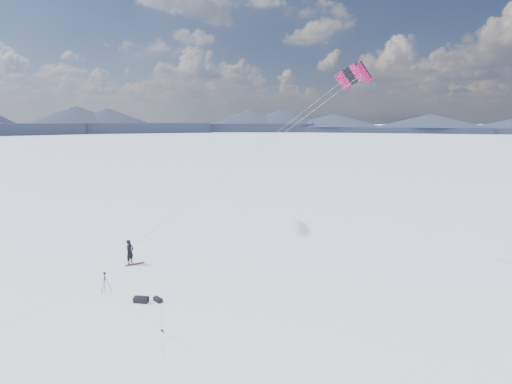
# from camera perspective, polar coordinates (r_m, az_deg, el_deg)

# --- Properties ---
(ground) EXTENTS (1800.00, 1800.00, 0.00)m
(ground) POSITION_cam_1_polar(r_m,az_deg,el_deg) (26.42, -19.43, -13.62)
(ground) COLOR white
(horizon_hills) EXTENTS (704.47, 706.88, 9.80)m
(horizon_hills) POSITION_cam_1_polar(r_m,az_deg,el_deg) (25.00, -20.05, -4.76)
(horizon_hills) COLOR black
(horizon_hills) RESTS_ON ground
(snow_tracks) EXTENTS (13.93, 9.84, 0.01)m
(snow_tracks) POSITION_cam_1_polar(r_m,az_deg,el_deg) (27.30, -23.27, -13.07)
(snow_tracks) COLOR silver
(snow_tracks) RESTS_ON ground
(snowkiter) EXTENTS (0.64, 0.79, 1.89)m
(snowkiter) POSITION_cam_1_polar(r_m,az_deg,el_deg) (30.18, -18.72, -10.42)
(snowkiter) COLOR black
(snowkiter) RESTS_ON ground
(snowboard) EXTENTS (1.33, 0.98, 0.04)m
(snowboard) POSITION_cam_1_polar(r_m,az_deg,el_deg) (29.97, -18.13, -10.50)
(snowboard) COLOR maroon
(snowboard) RESTS_ON ground
(tripod) EXTENTS (0.64, 0.67, 1.36)m
(tripod) POSITION_cam_1_polar(r_m,az_deg,el_deg) (25.75, -22.20, -12.35)
(tripod) COLOR black
(tripod) RESTS_ON ground
(gear_bag_a) EXTENTS (0.89, 0.46, 0.39)m
(gear_bag_a) POSITION_cam_1_polar(r_m,az_deg,el_deg) (24.09, -17.27, -15.52)
(gear_bag_a) COLOR black
(gear_bag_a) RESTS_ON ground
(gear_bag_b) EXTENTS (0.67, 0.63, 0.29)m
(gear_bag_b) POSITION_cam_1_polar(r_m,az_deg,el_deg) (23.93, -14.87, -15.70)
(gear_bag_b) COLOR black
(gear_bag_b) RESTS_ON ground
(power_kite) EXTENTS (17.72, 5.51, 13.57)m
(power_kite) POSITION_cam_1_polar(r_m,az_deg,el_deg) (28.56, 14.99, 16.97)
(power_kite) COLOR #BA1350
(power_kite) RESTS_ON ground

